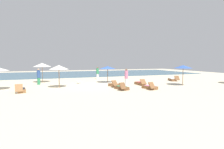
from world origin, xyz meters
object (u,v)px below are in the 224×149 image
Objects in this scene: lounger_0 at (122,88)px; dog at (79,82)px; umbrella_3 at (108,68)px; lounger_4 at (140,83)px; umbrella_1 at (42,65)px; lounger_2 at (150,87)px; lounger_1 at (21,90)px; umbrella_2 at (183,67)px; lounger_3 at (115,85)px; person_2 at (98,73)px; umbrella_4 at (59,67)px; person_1 at (39,77)px; lounger_5 at (173,79)px; person_0 at (126,77)px.

lounger_0 reaches higher than dog.
lounger_0 is at bearing -94.42° from umbrella_3.
umbrella_3 is 4.40m from lounger_4.
lounger_2 is at bearing -42.64° from umbrella_1.
lounger_1 is at bearing 168.54° from lounger_0.
lounger_4 is at bearing 78.84° from lounger_2.
umbrella_2 is 7.48m from lounger_3.
person_2 is at bearing 88.11° from lounger_3.
umbrella_4 is 3.74m from person_1.
lounger_0 is 0.99× the size of lounger_5.
lounger_2 is 7.98m from lounger_5.
person_0 is at bearing 55.84° from lounger_0.
lounger_2 is at bearing -25.92° from umbrella_4.
person_0 reaches higher than person_2.
lounger_5 is 0.99× the size of person_0.
umbrella_4 is at bearing -71.73° from umbrella_1.
person_1 is at bearing -100.38° from umbrella_1.
umbrella_4 is (1.61, -4.89, -0.13)m from umbrella_1.
lounger_4 is (0.55, 2.80, -0.00)m from lounger_2.
umbrella_4 is 3.12× the size of dog.
lounger_4 is 11.10m from person_1.
person_2 is (-2.25, 10.06, 0.70)m from lounger_2.
lounger_5 is at bearing 37.02° from lounger_2.
lounger_2 reaches higher than dog.
person_0 reaches higher than person_1.
person_0 is at bearing -73.29° from umbrella_3.
lounger_3 is 7.60m from person_2.
umbrella_3 is 0.90× the size of umbrella_4.
lounger_4 is (3.05, 0.31, 0.01)m from lounger_3.
person_0 is at bearing -39.56° from dog.
umbrella_1 reaches higher than lounger_2.
umbrella_2 reaches higher than lounger_1.
lounger_1 is 4.70m from person_1.
person_2 is at bearing 102.61° from lounger_2.
lounger_3 is (6.94, -6.20, -1.94)m from umbrella_1.
umbrella_1 is 6.84m from lounger_1.
umbrella_3 is 8.75m from lounger_5.
umbrella_4 is 1.22× the size of person_0.
lounger_1 reaches higher than lounger_5.
person_2 is (-6.84, 9.11, -1.10)m from umbrella_2.
umbrella_3 is at bearing 106.71° from person_0.
umbrella_4 is 6.41m from lounger_0.
umbrella_4 is 1.24× the size of person_1.
person_2 is at bearing 88.07° from lounger_0.
umbrella_3 reaches higher than lounger_5.
dog is (-3.24, -3.88, -0.70)m from person_2.
lounger_0 reaches higher than lounger_3.
person_2 is at bearing 41.60° from lounger_1.
lounger_1 reaches higher than lounger_2.
lounger_5 is at bearing 25.16° from lounger_0.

